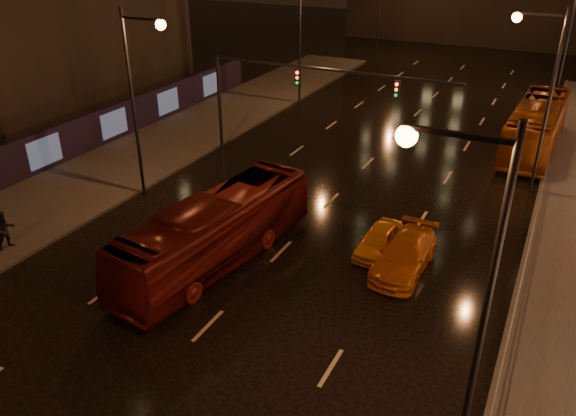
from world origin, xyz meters
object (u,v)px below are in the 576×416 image
at_px(bus_red, 216,231).
at_px(bus_curb, 536,126).
at_px(taxi_near, 379,240).
at_px(taxi_far, 404,255).
at_px(pedestrian_b, 5,230).

relative_size(bus_red, bus_curb, 0.94).
height_order(bus_curb, taxi_near, bus_curb).
bearing_deg(taxi_far, bus_red, -156.83).
bearing_deg(taxi_near, bus_curb, 75.39).
distance_m(taxi_near, pedestrian_b, 17.03).
relative_size(taxi_far, pedestrian_b, 2.63).
distance_m(taxi_far, pedestrian_b, 17.99).
relative_size(bus_red, taxi_near, 3.05).
relative_size(taxi_near, taxi_far, 0.75).
height_order(taxi_near, pedestrian_b, pedestrian_b).
distance_m(bus_curb, pedestrian_b, 32.00).
height_order(taxi_near, taxi_far, taxi_far).
bearing_deg(bus_curb, taxi_far, -98.59).
height_order(bus_red, taxi_near, bus_red).
bearing_deg(bus_red, taxi_far, 29.01).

